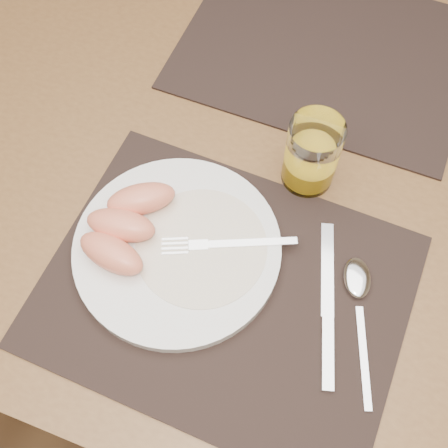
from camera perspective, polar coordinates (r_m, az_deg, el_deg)
ground at (r=1.50m, az=2.31°, el=-9.17°), size 5.00×5.00×0.00m
table at (r=0.89m, az=3.86°, el=4.26°), size 1.40×0.90×0.75m
placemat_near at (r=0.72m, az=0.10°, el=-6.75°), size 0.46×0.37×0.00m
placemat_far at (r=0.96m, az=10.23°, el=17.01°), size 0.46×0.36×0.00m
plate at (r=0.73m, az=-4.77°, el=-2.49°), size 0.27×0.27×0.02m
plate_dressing at (r=0.72m, az=-2.32°, el=-2.29°), size 0.17×0.17×0.00m
fork at (r=0.72m, az=-0.70°, el=-2.08°), size 0.17×0.08×0.00m
knife at (r=0.71m, az=10.48°, el=-9.22°), size 0.07×0.22×0.01m
spoon at (r=0.73m, az=13.46°, el=-6.43°), size 0.08×0.19×0.01m
juice_glass at (r=0.76m, az=8.86°, el=6.82°), size 0.07×0.07×0.11m
grapefruit_wedges at (r=0.73m, az=-10.06°, el=-0.13°), size 0.11×0.16×0.04m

